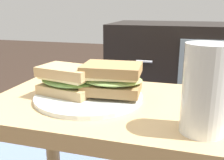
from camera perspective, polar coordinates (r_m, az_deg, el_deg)
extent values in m
cube|color=tan|center=(0.61, -0.28, -6.04)|extent=(0.56, 0.36, 0.04)
cylinder|color=tan|center=(0.92, -12.75, -14.36)|extent=(0.04, 0.04, 0.43)
cube|color=black|center=(1.55, 17.98, 0.74)|extent=(0.96, 0.44, 0.58)
cylinder|color=silver|center=(1.31, 7.01, 4.01)|extent=(0.08, 0.01, 0.01)
cylinder|color=silver|center=(1.37, 6.71, -5.04)|extent=(0.08, 0.01, 0.01)
cylinder|color=silver|center=(0.62, -4.99, -3.54)|extent=(0.25, 0.25, 0.01)
cube|color=tan|center=(0.63, -9.54, -1.95)|extent=(0.14, 0.11, 0.02)
ellipsoid|color=#729E4C|center=(0.63, -9.62, -0.30)|extent=(0.15, 0.11, 0.02)
cube|color=beige|center=(0.62, -9.67, 0.68)|extent=(0.13, 0.10, 0.01)
cube|color=tan|center=(0.62, -9.73, 1.93)|extent=(0.14, 0.10, 0.02)
cube|color=#9E7A4C|center=(0.61, -0.35, -1.61)|extent=(0.14, 0.11, 0.02)
ellipsoid|color=#8CB260|center=(0.60, -0.35, 0.11)|extent=(0.15, 0.11, 0.02)
cube|color=beige|center=(0.60, -0.35, 1.12)|extent=(0.13, 0.10, 0.01)
cube|color=#9E7A4C|center=(0.60, -0.36, 2.42)|extent=(0.14, 0.11, 0.02)
cylinder|color=silver|center=(0.46, 19.53, -1.97)|extent=(0.08, 0.08, 0.15)
cylinder|color=#B26014|center=(0.47, 19.36, -3.79)|extent=(0.07, 0.07, 0.12)
cylinder|color=white|center=(0.45, 20.09, 3.82)|extent=(0.07, 0.07, 0.01)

